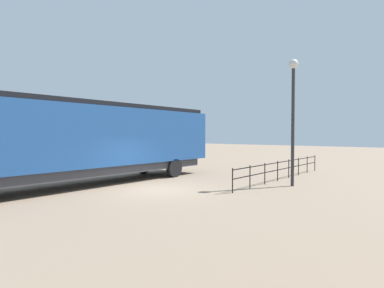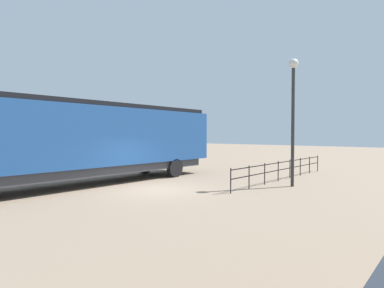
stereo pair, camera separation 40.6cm
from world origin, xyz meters
TOP-DOWN VIEW (x-y plane):
  - ground_plane at (0.00, 0.00)m, footprint 120.00×120.00m
  - locomotive at (-3.77, -0.98)m, footprint 3.10×16.04m
  - lamp_post at (4.33, 5.05)m, footprint 0.47×0.47m
  - platform_fence at (3.06, 6.91)m, footprint 0.05×10.81m

SIDE VIEW (x-z plane):
  - ground_plane at x=0.00m, z-range 0.00..0.00m
  - platform_fence at x=3.06m, z-range 0.16..1.26m
  - locomotive at x=-3.77m, z-range 0.25..4.44m
  - lamp_post at x=4.33m, z-range 1.08..7.34m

